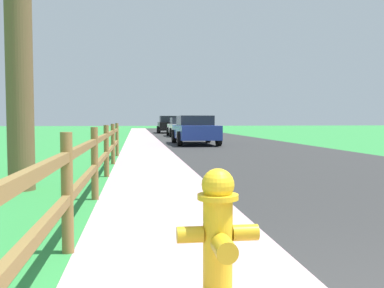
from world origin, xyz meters
The scene contains 9 objects.
ground_plane centered at (0.00, 25.00, 0.00)m, with size 120.00×120.00×0.00m, color #2F873D.
road_asphalt centered at (3.50, 27.00, 0.00)m, with size 7.00×66.00×0.01m, color #2E2E2E.
curb_concrete centered at (-3.00, 27.00, 0.00)m, with size 6.00×66.00×0.01m, color #BF99A0.
grass_verge centered at (-4.50, 27.00, 0.01)m, with size 5.00×66.00×0.00m, color #2F873D.
fire_hydrant centered at (-0.86, 0.97, 0.47)m, with size 0.56×0.47×0.92m.
rail_fence centered at (-2.04, 6.16, 0.66)m, with size 0.11×13.30×1.14m.
parked_suv_blue centered at (1.59, 19.33, 0.75)m, with size 2.11×4.88×1.46m.
parked_car_white centered at (2.07, 29.65, 0.71)m, with size 2.14×4.32×1.42m.
parked_car_black centered at (1.65, 37.83, 0.81)m, with size 2.08×4.43×1.61m.
Camera 1 is at (-1.41, -1.77, 1.25)m, focal length 39.16 mm.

